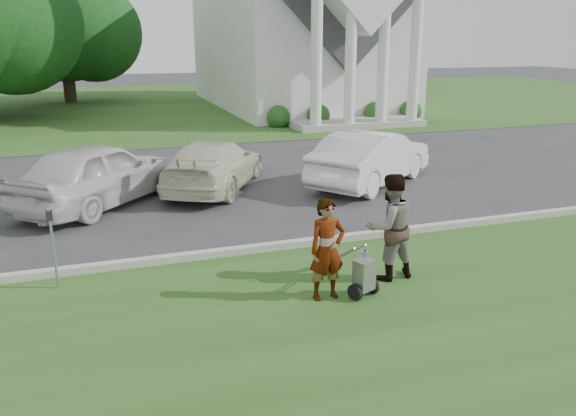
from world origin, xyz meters
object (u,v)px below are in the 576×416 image
tree_back (62,26)px  person_right (390,228)px  parking_meter_near (52,239)px  church (297,3)px  car_b (98,174)px  person_left (327,250)px  car_d (371,157)px  car_c (214,165)px  striping_cart (364,276)px

tree_back → person_right: bearing=-79.2°
person_right → parking_meter_near: bearing=-19.8°
church → parking_meter_near: size_ratio=17.42×
tree_back → car_b: 25.42m
person_left → car_d: size_ratio=0.35×
person_left → car_d: (4.00, 6.38, -0.05)m
tree_back → car_c: 25.13m
striping_cart → car_b: bearing=98.5°
person_right → car_b: 7.75m
striping_cart → person_left: 0.74m
church → person_right: bearing=-106.0°
car_b → car_d: size_ratio=1.01×
church → tree_back: 14.77m
tree_back → striping_cart: tree_back is taller
tree_back → car_c: tree_back is taller
tree_back → person_left: bearing=-81.6°
striping_cart → parking_meter_near: (-4.63, 1.89, 0.51)m
church → parking_meter_near: (-12.37, -23.10, -5.07)m
striping_cart → person_right: 1.06m
church → person_right: 25.93m
church → striping_cart: (-7.74, -24.99, -5.58)m
tree_back → person_left: size_ratio=5.90×
person_left → car_b: size_ratio=0.35×
church → person_left: size_ratio=14.80×
tree_back → parking_meter_near: 30.23m
person_right → car_c: bearing=-82.7°
car_d → striping_cart: bearing=115.8°
person_left → tree_back: bearing=95.7°
church → car_b: size_ratio=5.15×
car_b → church: bearing=-80.1°
car_d → parking_meter_near: bearing=83.4°
person_right → parking_meter_near: size_ratio=1.32×
church → striping_cart: 26.75m
person_right → car_d: bearing=-119.9°
striping_cart → person_left: (-0.58, 0.14, 0.45)m
church → car_d: church is taller
car_c → car_d: car_d is taller
church → car_d: (-4.32, -18.46, -5.17)m
car_b → car_d: bearing=-139.7°
church → tree_back: church is taller
church → car_b: 22.19m
striping_cart → car_c: (-0.87, 7.46, 0.30)m
car_c → tree_back: bearing=-50.5°
car_c → car_d: (4.29, -0.94, 0.10)m
car_c → car_d: bearing=-163.0°
person_left → car_b: person_left is taller
parking_meter_near → car_d: 9.29m
tree_back → striping_cart: size_ratio=9.83×
parking_meter_near → car_c: bearing=55.9°
person_left → person_right: 1.36m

